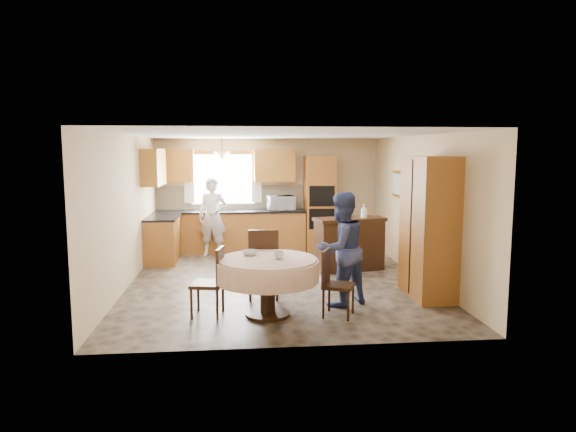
{
  "coord_description": "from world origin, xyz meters",
  "views": [
    {
      "loc": [
        -0.68,
        -8.62,
        2.25
      ],
      "look_at": [
        0.2,
        0.3,
        1.09
      ],
      "focal_mm": 32.0,
      "sensor_mm": 36.0,
      "label": 1
    }
  ],
  "objects_px": {
    "sideboard": "(349,245)",
    "cupboard": "(429,227)",
    "dining_table": "(268,271)",
    "chair_left": "(213,278)",
    "chair_back": "(263,260)",
    "person_sink": "(213,217)",
    "chair_right": "(333,279)",
    "person_dining": "(341,249)",
    "oven_tower": "(320,203)"
  },
  "relations": [
    {
      "from": "cupboard",
      "to": "person_dining",
      "type": "height_order",
      "value": "cupboard"
    },
    {
      "from": "cupboard",
      "to": "person_dining",
      "type": "bearing_deg",
      "value": -167.81
    },
    {
      "from": "cupboard",
      "to": "chair_right",
      "type": "relative_size",
      "value": 2.37
    },
    {
      "from": "sideboard",
      "to": "cupboard",
      "type": "relative_size",
      "value": 0.6
    },
    {
      "from": "chair_right",
      "to": "cupboard",
      "type": "bearing_deg",
      "value": -40.47
    },
    {
      "from": "chair_left",
      "to": "person_dining",
      "type": "relative_size",
      "value": 0.57
    },
    {
      "from": "oven_tower",
      "to": "person_sink",
      "type": "height_order",
      "value": "oven_tower"
    },
    {
      "from": "oven_tower",
      "to": "person_dining",
      "type": "relative_size",
      "value": 1.28
    },
    {
      "from": "chair_back",
      "to": "person_sink",
      "type": "distance_m",
      "value": 3.48
    },
    {
      "from": "sideboard",
      "to": "person_dining",
      "type": "distance_m",
      "value": 2.26
    },
    {
      "from": "person_sink",
      "to": "chair_back",
      "type": "bearing_deg",
      "value": -65.58
    },
    {
      "from": "sideboard",
      "to": "cupboard",
      "type": "height_order",
      "value": "cupboard"
    },
    {
      "from": "oven_tower",
      "to": "person_dining",
      "type": "height_order",
      "value": "oven_tower"
    },
    {
      "from": "oven_tower",
      "to": "chair_back",
      "type": "relative_size",
      "value": 1.96
    },
    {
      "from": "chair_back",
      "to": "dining_table",
      "type": "bearing_deg",
      "value": 92.97
    },
    {
      "from": "dining_table",
      "to": "person_dining",
      "type": "xyz_separation_m",
      "value": [
        1.09,
        0.39,
        0.21
      ]
    },
    {
      "from": "dining_table",
      "to": "chair_right",
      "type": "distance_m",
      "value": 0.9
    },
    {
      "from": "chair_left",
      "to": "person_sink",
      "type": "relative_size",
      "value": 0.57
    },
    {
      "from": "dining_table",
      "to": "chair_left",
      "type": "height_order",
      "value": "chair_left"
    },
    {
      "from": "dining_table",
      "to": "chair_back",
      "type": "bearing_deg",
      "value": 91.36
    },
    {
      "from": "oven_tower",
      "to": "chair_left",
      "type": "relative_size",
      "value": 2.24
    },
    {
      "from": "sideboard",
      "to": "chair_left",
      "type": "height_order",
      "value": "chair_left"
    },
    {
      "from": "sideboard",
      "to": "dining_table",
      "type": "distance_m",
      "value": 3.05
    },
    {
      "from": "oven_tower",
      "to": "person_sink",
      "type": "distance_m",
      "value": 2.41
    },
    {
      "from": "cupboard",
      "to": "chair_right",
      "type": "distance_m",
      "value": 1.89
    },
    {
      "from": "chair_left",
      "to": "chair_right",
      "type": "relative_size",
      "value": 1.04
    },
    {
      "from": "chair_right",
      "to": "person_dining",
      "type": "xyz_separation_m",
      "value": [
        0.2,
        0.49,
        0.33
      ]
    },
    {
      "from": "chair_back",
      "to": "person_dining",
      "type": "xyz_separation_m",
      "value": [
        1.11,
        -0.39,
        0.23
      ]
    },
    {
      "from": "chair_back",
      "to": "chair_right",
      "type": "xyz_separation_m",
      "value": [
        0.9,
        -0.87,
        -0.09
      ]
    },
    {
      "from": "dining_table",
      "to": "person_dining",
      "type": "relative_size",
      "value": 0.84
    },
    {
      "from": "sideboard",
      "to": "chair_left",
      "type": "relative_size",
      "value": 1.38
    },
    {
      "from": "person_sink",
      "to": "person_dining",
      "type": "height_order",
      "value": "person_sink"
    },
    {
      "from": "cupboard",
      "to": "chair_right",
      "type": "xyz_separation_m",
      "value": [
        -1.62,
        -0.79,
        -0.58
      ]
    },
    {
      "from": "chair_back",
      "to": "person_dining",
      "type": "height_order",
      "value": "person_dining"
    },
    {
      "from": "cupboard",
      "to": "oven_tower",
      "type": "bearing_deg",
      "value": 105.64
    },
    {
      "from": "dining_table",
      "to": "sideboard",
      "type": "bearing_deg",
      "value": 56.47
    },
    {
      "from": "chair_back",
      "to": "person_dining",
      "type": "relative_size",
      "value": 0.65
    },
    {
      "from": "oven_tower",
      "to": "chair_right",
      "type": "relative_size",
      "value": 2.33
    },
    {
      "from": "person_dining",
      "to": "person_sink",
      "type": "bearing_deg",
      "value": -90.34
    },
    {
      "from": "oven_tower",
      "to": "cupboard",
      "type": "height_order",
      "value": "cupboard"
    },
    {
      "from": "cupboard",
      "to": "chair_left",
      "type": "relative_size",
      "value": 2.28
    },
    {
      "from": "oven_tower",
      "to": "cupboard",
      "type": "bearing_deg",
      "value": -74.36
    },
    {
      "from": "dining_table",
      "to": "chair_left",
      "type": "bearing_deg",
      "value": 176.33
    },
    {
      "from": "dining_table",
      "to": "person_dining",
      "type": "height_order",
      "value": "person_dining"
    },
    {
      "from": "chair_back",
      "to": "person_dining",
      "type": "bearing_deg",
      "value": 162.35
    },
    {
      "from": "dining_table",
      "to": "person_sink",
      "type": "xyz_separation_m",
      "value": [
        -0.93,
        4.13,
        0.21
      ]
    },
    {
      "from": "chair_back",
      "to": "cupboard",
      "type": "bearing_deg",
      "value": 179.8
    },
    {
      "from": "sideboard",
      "to": "chair_right",
      "type": "height_order",
      "value": "sideboard"
    },
    {
      "from": "chair_left",
      "to": "person_sink",
      "type": "bearing_deg",
      "value": -166.73
    },
    {
      "from": "chair_left",
      "to": "dining_table",
      "type": "bearing_deg",
      "value": 97.0
    }
  ]
}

